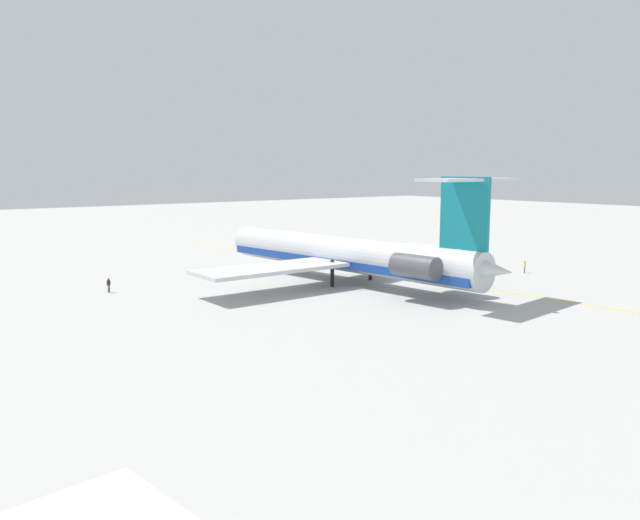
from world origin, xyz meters
TOP-DOWN VIEW (x-y plane):
  - ground at (0.00, 0.00)m, footprint 393.74×393.74m
  - main_jetliner at (2.95, 8.66)m, footprint 47.73×42.19m
  - ground_crew_near_nose at (30.34, -8.69)m, footprint 0.36×0.33m
  - ground_crew_near_tail at (-5.78, -16.37)m, footprint 0.28×0.39m
  - ground_crew_portside at (15.92, 35.90)m, footprint 0.28×0.44m
  - safety_cone_nose at (29.51, -10.81)m, footprint 0.40×0.40m
  - taxiway_centreline at (4.28, -0.52)m, footprint 106.53×10.93m

SIDE VIEW (x-z plane):
  - ground at x=0.00m, z-range 0.00..0.00m
  - taxiway_centreline at x=4.28m, z-range 0.00..0.01m
  - safety_cone_nose at x=29.51m, z-range 0.00..0.55m
  - ground_crew_portside at x=15.92m, z-range 0.23..1.98m
  - ground_crew_near_tail at x=-5.78m, z-range 0.24..2.00m
  - ground_crew_near_nose at x=30.34m, z-range 0.24..2.02m
  - main_jetliner at x=2.95m, z-range -3.16..10.74m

